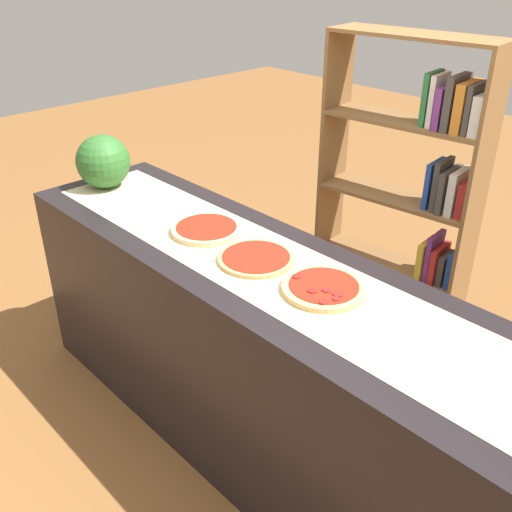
% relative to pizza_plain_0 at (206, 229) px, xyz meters
% --- Properties ---
extents(ground_plane, '(12.00, 12.00, 0.00)m').
position_rel_pizza_plain_0_xyz_m(ground_plane, '(0.32, -0.02, -0.93)').
color(ground_plane, brown).
extents(counter, '(2.41, 0.63, 0.91)m').
position_rel_pizza_plain_0_xyz_m(counter, '(0.32, -0.02, -0.47)').
color(counter, black).
rests_on(counter, ground_plane).
extents(parchment_paper, '(2.25, 0.43, 0.00)m').
position_rel_pizza_plain_0_xyz_m(parchment_paper, '(0.32, -0.02, -0.01)').
color(parchment_paper, beige).
rests_on(parchment_paper, counter).
extents(pizza_plain_0, '(0.29, 0.29, 0.02)m').
position_rel_pizza_plain_0_xyz_m(pizza_plain_0, '(0.00, 0.00, 0.00)').
color(pizza_plain_0, '#E5C17F').
rests_on(pizza_plain_0, parchment_paper).
extents(pizza_plain_1, '(0.29, 0.29, 0.02)m').
position_rel_pizza_plain_0_xyz_m(pizza_plain_1, '(0.32, -0.01, -0.00)').
color(pizza_plain_1, tan).
rests_on(pizza_plain_1, parchment_paper).
extents(pizza_pepperoni_2, '(0.29, 0.29, 0.03)m').
position_rel_pizza_plain_0_xyz_m(pizza_pepperoni_2, '(0.63, 0.00, -0.00)').
color(pizza_pepperoni_2, '#DBB26B').
rests_on(pizza_pepperoni_2, parchment_paper).
extents(watermelon, '(0.26, 0.26, 0.26)m').
position_rel_pizza_plain_0_xyz_m(watermelon, '(-0.72, -0.04, 0.11)').
color(watermelon, '#2D6628').
rests_on(watermelon, counter).
extents(bookshelf, '(0.85, 0.33, 1.60)m').
position_rel_pizza_plain_0_xyz_m(bookshelf, '(0.31, 1.12, -0.15)').
color(bookshelf, brown).
rests_on(bookshelf, ground_plane).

